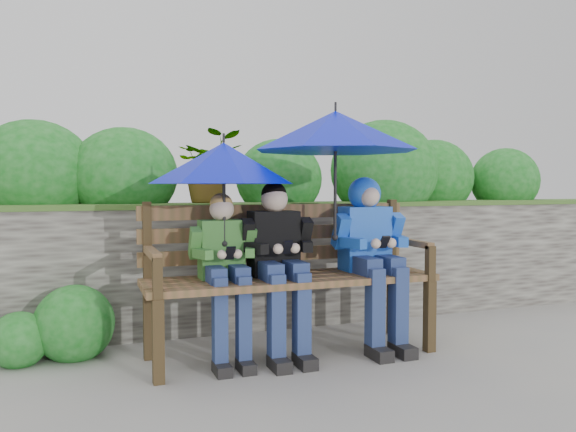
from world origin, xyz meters
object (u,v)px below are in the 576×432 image
object	(u,v)px
boy_left	(225,264)
park_bench	(288,267)
umbrella_left	(224,163)
boy_right	(371,244)
boy_middle	(279,257)
umbrella_right	(335,131)

from	to	relation	value
boy_left	park_bench	bearing A→B (deg)	10.75
park_bench	umbrella_left	xyz separation A→B (m)	(-0.47, -0.07, 0.71)
boy_left	boy_right	bearing A→B (deg)	0.07
umbrella_left	boy_middle	bearing A→B (deg)	-4.51
boy_left	umbrella_left	world-z (taller)	umbrella_left
park_bench	umbrella_right	size ratio (longest dim) A/B	1.75
park_bench	boy_middle	world-z (taller)	boy_middle
umbrella_left	umbrella_right	size ratio (longest dim) A/B	0.85
park_bench	umbrella_left	distance (m)	0.85
boy_left	umbrella_right	size ratio (longest dim) A/B	0.97
umbrella_right	umbrella_left	bearing A→B (deg)	177.26
boy_middle	umbrella_right	world-z (taller)	umbrella_right
boy_right	umbrella_left	xyz separation A→B (m)	(-1.08, 0.02, 0.57)
boy_middle	boy_right	bearing A→B (deg)	0.77
boy_right	park_bench	bearing A→B (deg)	171.74
boy_left	boy_middle	bearing A→B (deg)	-1.27
boy_middle	boy_right	distance (m)	0.71
park_bench	boy_right	bearing A→B (deg)	-8.26
park_bench	boy_left	distance (m)	0.48
umbrella_left	umbrella_right	distance (m)	0.82
boy_left	boy_right	distance (m)	1.09
park_bench	boy_right	distance (m)	0.63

